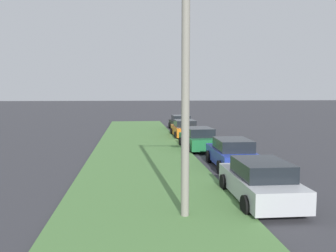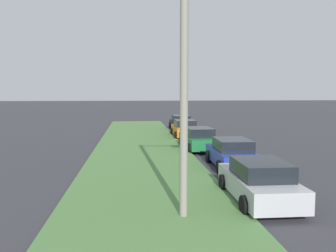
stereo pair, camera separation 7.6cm
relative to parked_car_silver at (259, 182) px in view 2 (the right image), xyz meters
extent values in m
cube|color=#517F42|center=(2.43, 3.78, -0.66)|extent=(60.00, 6.00, 0.12)
cube|color=#B2B5BA|center=(0.05, 0.00, -0.15)|extent=(4.33, 1.86, 0.70)
cube|color=black|center=(-0.15, 0.00, 0.48)|extent=(2.22, 1.63, 0.55)
cylinder|color=black|center=(1.41, 0.88, -0.40)|extent=(0.64, 0.23, 0.64)
cylinder|color=black|center=(1.39, -0.92, -0.40)|extent=(0.64, 0.23, 0.64)
cylinder|color=black|center=(-1.29, 0.92, -0.40)|extent=(0.64, 0.23, 0.64)
cylinder|color=black|center=(-1.31, -0.88, -0.40)|extent=(0.64, 0.23, 0.64)
cube|color=#23389E|center=(5.44, -0.61, -0.15)|extent=(4.35, 1.91, 0.70)
cube|color=black|center=(5.24, -0.61, 0.48)|extent=(2.24, 1.66, 0.55)
cylinder|color=black|center=(6.82, 0.25, -0.40)|extent=(0.65, 0.24, 0.64)
cylinder|color=black|center=(6.77, -1.55, -0.40)|extent=(0.65, 0.24, 0.64)
cylinder|color=black|center=(4.12, 0.32, -0.40)|extent=(0.65, 0.24, 0.64)
cylinder|color=black|center=(4.07, -1.48, -0.40)|extent=(0.65, 0.24, 0.64)
cube|color=#1E6B38|center=(10.98, 0.01, -0.15)|extent=(4.38, 1.99, 0.70)
cube|color=black|center=(10.79, 0.00, 0.48)|extent=(2.27, 1.70, 0.55)
cylinder|color=black|center=(12.29, 0.97, -0.40)|extent=(0.65, 0.25, 0.64)
cylinder|color=black|center=(12.37, -0.83, -0.40)|extent=(0.65, 0.25, 0.64)
cylinder|color=black|center=(9.60, 0.85, -0.40)|extent=(0.65, 0.25, 0.64)
cylinder|color=black|center=(9.68, -0.95, -0.40)|extent=(0.65, 0.25, 0.64)
cube|color=orange|center=(17.31, -0.04, -0.15)|extent=(4.31, 1.81, 0.70)
cube|color=black|center=(17.11, -0.04, 0.48)|extent=(2.20, 1.61, 0.55)
cylinder|color=black|center=(18.66, 0.87, -0.40)|extent=(0.64, 0.22, 0.64)
cylinder|color=black|center=(18.66, -0.93, -0.40)|extent=(0.64, 0.22, 0.64)
cylinder|color=black|center=(15.96, 0.86, -0.40)|extent=(0.64, 0.22, 0.64)
cylinder|color=black|center=(15.96, -0.94, -0.40)|extent=(0.64, 0.22, 0.64)
cube|color=black|center=(23.12, -0.54, -0.15)|extent=(4.34, 1.90, 0.70)
cube|color=black|center=(22.92, -0.54, 0.48)|extent=(2.24, 1.65, 0.55)
cylinder|color=black|center=(24.45, 0.39, -0.40)|extent=(0.65, 0.24, 0.64)
cylinder|color=black|center=(24.49, -1.41, -0.40)|extent=(0.65, 0.24, 0.64)
cylinder|color=black|center=(21.75, 0.33, -0.40)|extent=(0.65, 0.24, 0.64)
cylinder|color=black|center=(21.79, -1.47, -0.40)|extent=(0.65, 0.24, 0.64)
cylinder|color=gray|center=(-1.37, 2.83, 3.03)|extent=(0.24, 0.24, 7.50)
camera|label=1|loc=(-11.25, 4.40, 3.07)|focal=36.95mm
camera|label=2|loc=(-11.26, 4.32, 3.07)|focal=36.95mm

